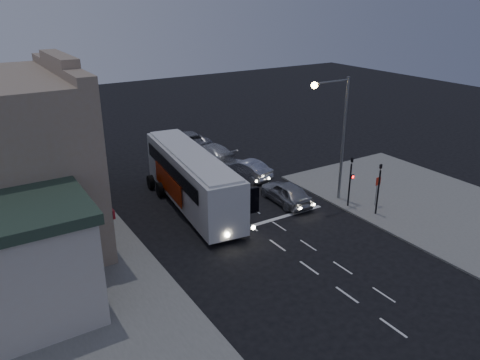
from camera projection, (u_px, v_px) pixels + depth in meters
ground at (268, 239)px, 29.44m from camera, size 120.00×120.00×0.00m
sidewalk_near at (453, 214)px, 32.67m from camera, size 12.00×24.00×0.12m
sidewalk_far at (25, 239)px, 29.31m from camera, size 12.00×50.00×0.12m
road_markings at (256, 214)px, 32.67m from camera, size 8.00×30.55×0.01m
tour_bus at (192, 177)px, 33.31m from camera, size 4.21×13.42×4.04m
car_suv at (286, 192)px, 34.24m from camera, size 2.16×4.89×1.63m
car_sedan_a at (246, 169)px, 38.96m from camera, size 2.77×5.01×1.57m
car_sedan_b at (211, 153)px, 42.81m from camera, size 3.01×6.00×1.67m
car_sedan_c at (186, 140)px, 46.64m from camera, size 3.57×6.31×1.66m
traffic_signal_main at (351, 176)px, 32.90m from camera, size 0.25×0.35×4.10m
traffic_signal_side at (379, 183)px, 31.69m from camera, size 0.18×0.15×4.10m
regulatory_sign at (377, 187)px, 33.24m from camera, size 0.45×0.12×2.20m
streetlight at (338, 126)px, 32.68m from camera, size 3.32×0.44×9.00m
low_building_south at (10, 267)px, 20.79m from camera, size 7.40×5.40×5.70m
street_tree at (67, 133)px, 35.57m from camera, size 4.00×4.00×6.20m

